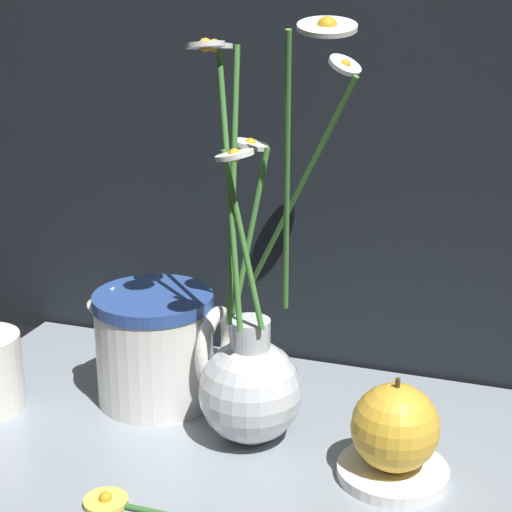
{
  "coord_description": "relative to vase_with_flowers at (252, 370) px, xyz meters",
  "views": [
    {
      "loc": [
        0.22,
        -0.65,
        0.42
      ],
      "look_at": [
        -0.0,
        0.0,
        0.19
      ],
      "focal_mm": 60.0,
      "sensor_mm": 36.0,
      "label": 1
    }
  ],
  "objects": [
    {
      "name": "saucer_plate",
      "position": [
        0.13,
        -0.02,
        -0.06
      ],
      "size": [
        0.09,
        0.09,
        0.01
      ],
      "color": "white",
      "rests_on": "shelf"
    },
    {
      "name": "shelf",
      "position": [
        0.01,
        -0.0,
        -0.07
      ],
      "size": [
        0.67,
        0.35,
        0.01
      ],
      "color": "gray",
      "rests_on": "ground_plane"
    },
    {
      "name": "ceramic_pitcher",
      "position": [
        -0.11,
        0.04,
        -0.01
      ],
      "size": [
        0.14,
        0.12,
        0.12
      ],
      "color": "white",
      "rests_on": "shelf"
    },
    {
      "name": "loose_daisy",
      "position": [
        -0.06,
        -0.14,
        -0.06
      ],
      "size": [
        0.12,
        0.04,
        0.01
      ],
      "color": "#336B2D",
      "rests_on": "shelf"
    },
    {
      "name": "vase_with_flowers",
      "position": [
        0.0,
        0.0,
        0.0
      ],
      "size": [
        0.14,
        0.18,
        0.37
      ],
      "color": "silver",
      "rests_on": "shelf"
    },
    {
      "name": "ground_plane",
      "position": [
        0.01,
        -0.0,
        -0.08
      ],
      "size": [
        6.0,
        6.0,
        0.0
      ],
      "primitive_type": "plane",
      "color": "black"
    },
    {
      "name": "orange_fruit",
      "position": [
        0.13,
        -0.02,
        -0.02
      ],
      "size": [
        0.07,
        0.07,
        0.08
      ],
      "color": "gold",
      "rests_on": "saucer_plate"
    }
  ]
}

